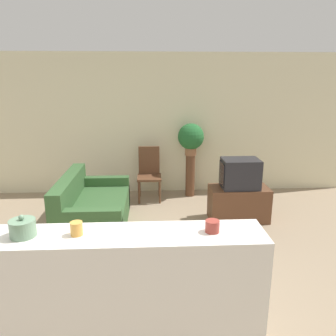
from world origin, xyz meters
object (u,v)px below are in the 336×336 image
at_px(couch, 92,210).
at_px(decorative_bowl, 23,228).
at_px(wooden_chair, 149,171).
at_px(potted_plant, 191,137).
at_px(television, 240,173).

relative_size(couch, decorative_bowl, 8.29).
xyz_separation_m(wooden_chair, decorative_bowl, (-0.94, -3.60, 0.59)).
xyz_separation_m(couch, potted_plant, (1.66, 1.32, 0.87)).
relative_size(television, potted_plant, 0.97).
height_order(wooden_chair, potted_plant, potted_plant).
height_order(couch, wooden_chair, wooden_chair).
bearing_deg(wooden_chair, couch, -125.85).
bearing_deg(potted_plant, wooden_chair, -171.49).
distance_m(couch, potted_plant, 2.30).
bearing_deg(television, decorative_bowl, -132.99).
height_order(television, decorative_bowl, decorative_bowl).
distance_m(wooden_chair, decorative_bowl, 3.76).
height_order(potted_plant, decorative_bowl, potted_plant).
relative_size(couch, wooden_chair, 1.64).
bearing_deg(television, couch, -176.24).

